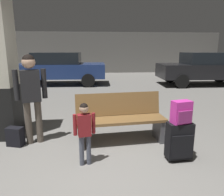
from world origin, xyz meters
TOP-DOWN VIEW (x-y plane):
  - ground_plane at (0.00, 4.00)m, footprint 18.00×18.00m
  - garage_back_wall at (0.00, 12.86)m, footprint 18.00×0.12m
  - bench at (0.37, 1.38)m, footprint 1.64×0.68m
  - suitcase at (1.18, 0.62)m, footprint 0.39×0.25m
  - backpack_bright at (1.18, 0.62)m, footprint 0.31×0.24m
  - child at (-0.25, 0.62)m, footprint 0.32×0.19m
  - adult at (-1.19, 1.47)m, footprint 0.52×0.28m
  - backpack_dark_floor at (-1.50, 1.37)m, footprint 0.31×0.25m
  - parked_car_far at (-1.63, 7.99)m, footprint 4.14×1.89m
  - parked_car_side at (5.09, 7.27)m, footprint 4.15×1.90m

SIDE VIEW (x-z plane):
  - ground_plane at x=0.00m, z-range -0.10..0.00m
  - backpack_dark_floor at x=-1.50m, z-range 0.00..0.34m
  - suitcase at x=1.18m, z-range 0.02..0.62m
  - bench at x=0.37m, z-range 0.00..0.88m
  - child at x=-0.25m, z-range 0.11..1.05m
  - backpack_bright at x=1.18m, z-range 0.60..0.94m
  - parked_car_far at x=-1.63m, z-range 0.05..1.56m
  - parked_car_side at x=5.09m, z-range 0.05..1.56m
  - adult at x=-1.19m, z-range 0.19..1.78m
  - garage_back_wall at x=0.00m, z-range 0.00..2.80m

